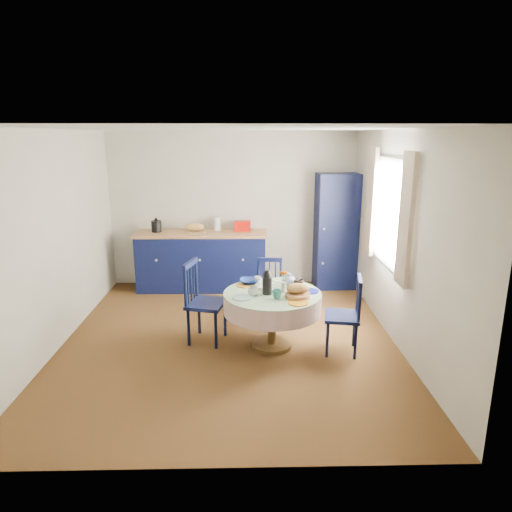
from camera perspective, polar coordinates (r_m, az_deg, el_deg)
The scene contains 17 objects.
floor at distance 5.71m, azimuth -3.32°, elevation -10.32°, with size 4.50×4.50×0.00m, color black.
ceiling at distance 5.17m, azimuth -3.74°, elevation 15.62°, with size 4.50×4.50×0.00m, color white.
wall_back at distance 7.51m, azimuth -2.89°, elevation 5.83°, with size 4.00×0.02×2.50m, color beige.
wall_left at distance 5.74m, azimuth -23.90°, elevation 1.72°, with size 0.02×4.50×2.50m, color beige.
wall_right at distance 5.60m, azimuth 17.42°, elevation 2.01°, with size 0.02×4.50×2.50m, color beige.
window at distance 5.81m, azimuth 16.27°, elevation 5.31°, with size 0.10×1.74×1.45m.
kitchen_counter at distance 7.42m, azimuth -6.79°, elevation -0.44°, with size 2.10×0.67×1.17m.
pantry_cabinet at distance 7.47m, azimuth 9.95°, elevation 3.04°, with size 0.67×0.49×1.85m.
dining_table at distance 5.29m, azimuth 2.15°, elevation -5.79°, with size 1.13×1.13×0.96m.
chair_left at distance 5.52m, azimuth -6.63°, elevation -5.64°, with size 0.52×0.54×1.00m.
chair_far at distance 6.12m, azimuth 1.65°, elevation -4.26°, with size 0.40×0.38×0.84m.
chair_right at distance 5.31m, azimuth 11.14°, elevation -7.21°, with size 0.45×0.47×0.90m.
mug_a at distance 5.16m, azimuth -0.38°, elevation -4.41°, with size 0.12×0.12×0.10m, color silver.
mug_b at distance 5.06m, azimuth 2.62°, elevation -4.80°, with size 0.11×0.11×0.10m, color teal.
mug_c at distance 5.46m, azimuth 5.35°, elevation -3.40°, with size 0.12×0.12×0.09m, color black.
mug_d at distance 5.57m, azimuth 0.21°, elevation -2.99°, with size 0.09×0.09×0.08m, color silver.
cobalt_bowl at distance 5.55m, azimuth -0.83°, elevation -3.21°, with size 0.23×0.23×0.06m, color navy.
Camera 1 is at (0.21, -5.17, 2.43)m, focal length 32.00 mm.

